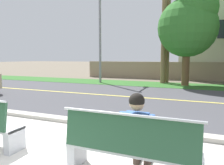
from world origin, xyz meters
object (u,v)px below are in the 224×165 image
at_px(bench_right, 130,149).
at_px(streetlamp, 101,27).
at_px(shade_tree_far_left, 189,23).
at_px(seated_person_blue, 138,131).

bearing_deg(bench_right, streetlamp, 116.45).
bearing_deg(streetlamp, shade_tree_far_left, 2.59).
bearing_deg(shade_tree_far_left, seated_person_blue, -91.39).
relative_size(bench_right, streetlamp, 0.29).
distance_m(bench_right, shade_tree_far_left, 11.49).
relative_size(bench_right, shade_tree_far_left, 0.33).
xyz_separation_m(bench_right, streetlamp, (-5.34, 10.74, 3.35)).
xyz_separation_m(streetlamp, shade_tree_far_left, (5.68, 0.26, -0.02)).
distance_m(bench_right, streetlamp, 12.45).
bearing_deg(seated_person_blue, shade_tree_far_left, 88.61).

